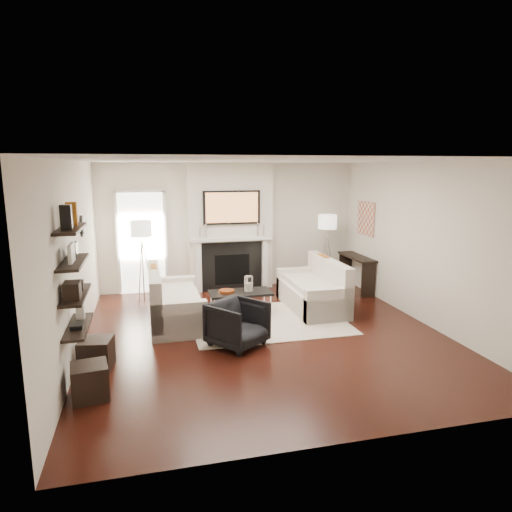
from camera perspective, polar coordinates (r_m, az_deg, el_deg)
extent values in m
plane|color=black|center=(7.34, 1.14, -9.72)|extent=(6.00, 6.00, 0.00)
plane|color=white|center=(6.87, 1.22, 11.85)|extent=(6.00, 6.00, 0.00)
plane|color=silver|center=(9.87, -3.34, 3.74)|extent=(5.50, 0.00, 5.50)
plane|color=silver|center=(4.23, 11.80, -6.43)|extent=(5.50, 0.00, 5.50)
plane|color=silver|center=(6.82, -21.75, -0.35)|extent=(0.00, 6.00, 6.00)
plane|color=silver|center=(8.13, 20.26, 1.48)|extent=(0.00, 6.00, 6.00)
cube|color=silver|center=(9.75, -3.20, 3.65)|extent=(1.80, 0.25, 2.70)
cube|color=black|center=(9.76, -3.00, -1.29)|extent=(1.30, 0.02, 1.04)
cube|color=black|center=(9.77, -2.99, -1.70)|extent=(0.75, 0.02, 0.65)
cube|color=white|center=(9.62, -7.19, -1.36)|extent=(0.12, 0.08, 1.10)
cube|color=white|center=(9.89, 1.13, -0.94)|extent=(0.12, 0.08, 1.10)
cube|color=white|center=(9.60, -2.98, 2.15)|extent=(1.70, 0.18, 0.07)
cube|color=black|center=(9.55, -3.05, 6.08)|extent=(1.20, 0.06, 0.70)
cube|color=#BF723F|center=(9.52, -3.01, 6.07)|extent=(1.10, 0.00, 0.62)
cylinder|color=silver|center=(9.50, -6.27, 3.13)|extent=(0.04, 0.04, 0.30)
cylinder|color=silver|center=(9.49, -7.04, 2.92)|extent=(0.04, 0.04, 0.24)
cylinder|color=silver|center=(9.70, 0.19, 3.36)|extent=(0.04, 0.04, 0.30)
cylinder|color=silver|center=(9.74, 0.93, 3.21)|extent=(0.04, 0.04, 0.24)
cube|color=white|center=(9.74, -14.06, 1.53)|extent=(0.90, 0.02, 2.10)
cube|color=white|center=(9.73, -16.89, 1.38)|extent=(0.06, 0.06, 2.16)
cube|color=white|center=(9.72, -11.24, 1.64)|extent=(0.06, 0.06, 2.16)
cube|color=white|center=(9.60, -14.37, 7.88)|extent=(1.02, 0.06, 0.06)
cube|color=beige|center=(7.92, 1.45, -8.11)|extent=(2.60, 2.00, 0.01)
cube|color=beige|center=(7.92, -9.99, -6.73)|extent=(0.85, 1.80, 0.42)
cube|color=beige|center=(7.82, -12.52, -4.64)|extent=(0.18, 1.80, 0.80)
cube|color=beige|center=(7.12, -9.55, -7.99)|extent=(0.85, 0.18, 0.60)
cube|color=beige|center=(8.67, -10.38, -4.55)|extent=(0.85, 0.18, 0.60)
cube|color=beige|center=(7.85, -9.68, -4.90)|extent=(0.63, 1.44, 0.10)
cube|color=#914D11|center=(8.05, -12.64, -2.68)|extent=(0.10, 0.42, 0.42)
cube|color=black|center=(7.48, -12.52, -3.82)|extent=(0.10, 0.40, 0.40)
cube|color=beige|center=(8.62, 6.97, -5.17)|extent=(0.85, 1.80, 0.42)
cube|color=beige|center=(8.66, 9.09, -2.98)|extent=(0.18, 1.80, 0.80)
cube|color=beige|center=(7.87, 9.08, -6.12)|extent=(0.85, 0.18, 0.60)
cube|color=beige|center=(9.33, 5.22, -3.30)|extent=(0.85, 0.18, 0.60)
cube|color=beige|center=(8.53, 6.69, -3.52)|extent=(0.63, 1.44, 0.10)
cube|color=#914D11|center=(8.88, 8.39, -1.26)|extent=(0.10, 0.42, 0.42)
cube|color=black|center=(8.34, 9.93, -2.17)|extent=(0.10, 0.40, 0.40)
cube|color=black|center=(8.17, -1.96, -4.61)|extent=(1.10, 0.55, 0.04)
cylinder|color=silver|center=(7.94, -5.18, -6.71)|extent=(0.02, 0.02, 0.38)
cylinder|color=silver|center=(8.14, 1.84, -6.22)|extent=(0.02, 0.02, 0.38)
cylinder|color=silver|center=(8.35, -5.64, -5.81)|extent=(0.02, 0.02, 0.38)
cylinder|color=silver|center=(8.54, 1.04, -5.37)|extent=(0.02, 0.02, 0.38)
cylinder|color=white|center=(8.16, -0.93, -3.47)|extent=(0.16, 0.16, 0.27)
cylinder|color=white|center=(8.17, -0.93, -3.91)|extent=(0.11, 0.11, 0.17)
cylinder|color=#A5471B|center=(8.11, -3.69, -4.42)|extent=(0.28, 0.28, 0.05)
imported|color=black|center=(6.78, -2.32, -8.22)|extent=(0.98, 0.97, 0.74)
cylinder|color=silver|center=(9.15, -13.93, -1.93)|extent=(0.02, 0.02, 1.20)
cylinder|color=white|center=(9.01, -14.18, 3.35)|extent=(0.40, 0.40, 0.30)
cylinder|color=silver|center=(9.15, -13.24, -1.90)|extent=(0.25, 0.02, 1.23)
cylinder|color=silver|center=(9.25, -14.27, -1.81)|extent=(0.14, 0.22, 1.23)
cylinder|color=silver|center=(9.06, -14.28, -2.07)|extent=(0.14, 0.22, 1.23)
cylinder|color=silver|center=(10.09, 8.79, -0.54)|extent=(0.02, 0.02, 1.20)
cylinder|color=white|center=(9.95, 8.93, 4.26)|extent=(0.40, 0.40, 0.30)
cylinder|color=silver|center=(10.13, 9.36, -0.51)|extent=(0.25, 0.02, 1.23)
cylinder|color=silver|center=(10.15, 8.30, -0.45)|extent=(0.14, 0.22, 1.23)
cylinder|color=silver|center=(9.98, 8.71, -0.66)|extent=(0.14, 0.22, 1.23)
cube|color=black|center=(9.91, 12.50, -0.12)|extent=(0.35, 1.20, 0.04)
cube|color=black|center=(9.51, 13.87, -2.96)|extent=(0.30, 0.04, 0.71)
cube|color=black|center=(10.47, 11.09, -1.57)|extent=(0.30, 0.04, 0.71)
cube|color=tan|center=(9.84, 13.59, 4.59)|extent=(0.03, 0.70, 0.70)
cube|color=black|center=(6.00, -21.34, -8.23)|extent=(0.25, 1.00, 0.03)
cube|color=black|center=(5.89, -21.61, -4.55)|extent=(0.25, 1.00, 0.04)
cube|color=black|center=(5.80, -21.89, -0.74)|extent=(0.25, 1.00, 0.04)
cube|color=black|center=(5.74, -22.17, 3.18)|extent=(0.25, 1.00, 0.04)
cube|color=black|center=(5.48, -22.64, 4.48)|extent=(0.12, 0.10, 0.28)
cube|color=#914D11|center=(5.88, -22.06, 4.91)|extent=(0.12, 0.10, 0.28)
cube|color=white|center=(5.70, -22.08, 0.36)|extent=(0.04, 0.30, 0.22)
cube|color=black|center=(6.03, -21.63, 0.75)|extent=(0.04, 0.22, 0.18)
cube|color=black|center=(5.64, -22.00, -4.03)|extent=(0.18, 0.25, 0.20)
cube|color=black|center=(6.02, -21.47, -3.44)|extent=(0.15, 0.12, 0.12)
cube|color=black|center=(5.91, -21.47, -8.11)|extent=(0.14, 0.20, 0.05)
cube|color=white|center=(6.22, -21.10, -6.50)|extent=(0.10, 0.10, 0.18)
cylinder|color=black|center=(7.64, -20.91, 3.53)|extent=(0.04, 0.34, 0.34)
cylinder|color=white|center=(7.64, -20.72, 3.54)|extent=(0.01, 0.29, 0.29)
cube|color=black|center=(6.46, -19.31, -11.45)|extent=(0.46, 0.46, 0.40)
cube|color=black|center=(5.72, -20.06, -14.50)|extent=(0.45, 0.45, 0.40)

